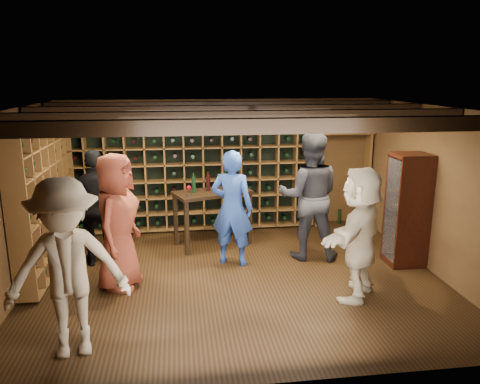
{
  "coord_description": "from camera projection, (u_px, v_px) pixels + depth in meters",
  "views": [
    {
      "loc": [
        -0.8,
        -6.41,
        2.93
      ],
      "look_at": [
        0.08,
        0.2,
        1.27
      ],
      "focal_mm": 35.0,
      "sensor_mm": 36.0,
      "label": 1
    }
  ],
  "objects": [
    {
      "name": "ground",
      "position": [
        237.0,
        278.0,
        6.97
      ],
      "size": [
        6.0,
        6.0,
        0.0
      ],
      "primitive_type": "plane",
      "color": "black",
      "rests_on": "ground"
    },
    {
      "name": "room_shell",
      "position": [
        236.0,
        114.0,
        6.44
      ],
      "size": [
        6.0,
        6.0,
        6.0
      ],
      "color": "brown",
      "rests_on": "ground"
    },
    {
      "name": "wine_rack_back",
      "position": [
        194.0,
        172.0,
        8.87
      ],
      "size": [
        4.65,
        0.3,
        2.2
      ],
      "color": "brown",
      "rests_on": "ground"
    },
    {
      "name": "wine_rack_left",
      "position": [
        46.0,
        196.0,
        7.13
      ],
      "size": [
        0.3,
        2.65,
        2.2
      ],
      "color": "brown",
      "rests_on": "ground"
    },
    {
      "name": "crate_shelf",
      "position": [
        344.0,
        147.0,
        9.13
      ],
      "size": [
        1.2,
        0.32,
        2.07
      ],
      "color": "brown",
      "rests_on": "ground"
    },
    {
      "name": "display_cabinet",
      "position": [
        407.0,
        212.0,
        7.31
      ],
      "size": [
        0.55,
        0.5,
        1.75
      ],
      "color": "black",
      "rests_on": "ground"
    },
    {
      "name": "man_blue_shirt",
      "position": [
        232.0,
        208.0,
        7.31
      ],
      "size": [
        0.78,
        0.66,
        1.83
      ],
      "primitive_type": "imported",
      "rotation": [
        0.0,
        0.0,
        2.76
      ],
      "color": "navy",
      "rests_on": "ground"
    },
    {
      "name": "man_grey_suit",
      "position": [
        309.0,
        196.0,
        7.53
      ],
      "size": [
        1.15,
        0.98,
        2.08
      ],
      "primitive_type": "imported",
      "rotation": [
        0.0,
        0.0,
        2.93
      ],
      "color": "black",
      "rests_on": "ground"
    },
    {
      "name": "guest_red_floral",
      "position": [
        117.0,
        222.0,
        6.46
      ],
      "size": [
        0.84,
        1.07,
        1.93
      ],
      "primitive_type": "imported",
      "rotation": [
        0.0,
        0.0,
        1.31
      ],
      "color": "maroon",
      "rests_on": "ground"
    },
    {
      "name": "guest_woman_black",
      "position": [
        98.0,
        208.0,
        7.3
      ],
      "size": [
        1.15,
        0.66,
        1.84
      ],
      "primitive_type": "imported",
      "rotation": [
        0.0,
        0.0,
        3.35
      ],
      "color": "black",
      "rests_on": "ground"
    },
    {
      "name": "guest_khaki",
      "position": [
        67.0,
        269.0,
        4.86
      ],
      "size": [
        1.35,
        0.9,
        1.95
      ],
      "primitive_type": "imported",
      "rotation": [
        0.0,
        0.0,
        0.14
      ],
      "color": "#9C896C",
      "rests_on": "ground"
    },
    {
      "name": "guest_beige",
      "position": [
        360.0,
        233.0,
        6.19
      ],
      "size": [
        1.43,
        1.66,
        1.8
      ],
      "primitive_type": "imported",
      "rotation": [
        0.0,
        0.0,
        4.07
      ],
      "color": "#BDAC8B",
      "rests_on": "ground"
    },
    {
      "name": "tasting_table",
      "position": [
        212.0,
        198.0,
        8.15
      ],
      "size": [
        1.44,
        1.05,
        1.26
      ],
      "rotation": [
        0.0,
        0.0,
        0.35
      ],
      "color": "black",
      "rests_on": "ground"
    }
  ]
}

